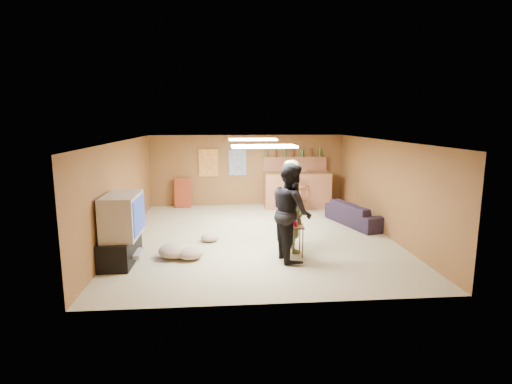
{
  "coord_description": "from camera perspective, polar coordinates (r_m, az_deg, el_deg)",
  "views": [
    {
      "loc": [
        -0.78,
        -8.92,
        2.65
      ],
      "look_at": [
        0.0,
        0.2,
        1.0
      ],
      "focal_mm": 28.0,
      "sensor_mm": 36.0,
      "label": 1
    }
  ],
  "objects": [
    {
      "name": "cup_red_far",
      "position": [
        7.79,
        5.66,
        -4.51
      ],
      "size": [
        0.1,
        0.1,
        0.11
      ],
      "primitive_type": "cylinder",
      "rotation": [
        0.0,
        0.0,
        0.26
      ],
      "color": "#BB0C30",
      "rests_on": "tray_table"
    },
    {
      "name": "bar_stool_left",
      "position": [
        11.45,
        5.62,
        -0.18
      ],
      "size": [
        0.49,
        0.49,
        1.18
      ],
      "primitive_type": null,
      "rotation": [
        0.0,
        0.0,
        -0.4
      ],
      "color": "#9A5838",
      "rests_on": "ground"
    },
    {
      "name": "folding_chair_stack",
      "position": [
        12.47,
        -10.42,
        -0.11
      ],
      "size": [
        0.5,
        0.26,
        0.91
      ],
      "primitive_type": "cube",
      "rotation": [
        -0.14,
        0.0,
        0.0
      ],
      "color": "maroon",
      "rests_on": "ground"
    },
    {
      "name": "person_black",
      "position": [
        7.61,
        5.06,
        -2.82
      ],
      "size": [
        0.85,
        1.01,
        1.88
      ],
      "primitive_type": "imported",
      "rotation": [
        0.0,
        0.0,
        1.73
      ],
      "color": "black",
      "rests_on": "ground"
    },
    {
      "name": "person_olive",
      "position": [
        8.1,
        5.25,
        -2.02
      ],
      "size": [
        0.64,
        0.79,
        1.88
      ],
      "primitive_type": "imported",
      "rotation": [
        0.0,
        0.0,
        1.88
      ],
      "color": "#4F5833",
      "rests_on": "ground"
    },
    {
      "name": "tv_body",
      "position": [
        7.85,
        -18.58,
        -3.2
      ],
      "size": [
        0.6,
        1.1,
        0.8
      ],
      "primitive_type": "cube",
      "color": "#B2B2B7",
      "rests_on": "tv_stand"
    },
    {
      "name": "tv_stand",
      "position": [
        8.03,
        -18.8,
        -7.72
      ],
      "size": [
        0.55,
        1.3,
        0.5
      ],
      "primitive_type": "cube",
      "color": "black",
      "rests_on": "ground"
    },
    {
      "name": "bar_lip",
      "position": [
        11.94,
        6.17,
        2.7
      ],
      "size": [
        2.1,
        0.12,
        0.05
      ],
      "primitive_type": "cube",
      "color": "#412B14",
      "rests_on": "bar_counter"
    },
    {
      "name": "wall_back",
      "position": [
        12.54,
        -1.28,
        3.11
      ],
      "size": [
        6.0,
        0.02,
        2.2
      ],
      "primitive_type": "cube",
      "color": "brown",
      "rests_on": "ground"
    },
    {
      "name": "bar_counter",
      "position": [
        12.26,
        5.9,
        0.31
      ],
      "size": [
        2.0,
        0.6,
        1.1
      ],
      "primitive_type": "cube",
      "color": "#9A5838",
      "rests_on": "ground"
    },
    {
      "name": "tv_screen",
      "position": [
        7.78,
        -16.36,
        -3.2
      ],
      "size": [
        0.02,
        0.95,
        0.65
      ],
      "primitive_type": "cube",
      "color": "navy",
      "rests_on": "tv_body"
    },
    {
      "name": "tray_table",
      "position": [
        7.94,
        5.05,
        -6.97
      ],
      "size": [
        0.5,
        0.41,
        0.62
      ],
      "primitive_type": "cube",
      "rotation": [
        0.0,
        0.0,
        -0.07
      ],
      "color": "#412B14",
      "rests_on": "ground"
    },
    {
      "name": "bar_stool_right",
      "position": [
        12.02,
        6.65,
        0.63
      ],
      "size": [
        0.45,
        0.45,
        1.33
      ],
      "primitive_type": null,
      "rotation": [
        0.0,
        0.0,
        -0.08
      ],
      "color": "#9A5838",
      "rests_on": "ground"
    },
    {
      "name": "poster_left",
      "position": [
        12.45,
        -6.81,
        4.15
      ],
      "size": [
        0.6,
        0.03,
        0.85
      ],
      "primitive_type": "cube",
      "color": "#BF3F26",
      "rests_on": "wall_back"
    },
    {
      "name": "cushion_far",
      "position": [
        7.92,
        -9.4,
        -8.55
      ],
      "size": [
        0.54,
        0.54,
        0.24
      ],
      "primitive_type": "ellipsoid",
      "rotation": [
        0.0,
        0.0,
        -0.01
      ],
      "color": "gray",
      "rests_on": "ground"
    },
    {
      "name": "cushion_mid",
      "position": [
        8.96,
        -6.64,
        -6.47
      ],
      "size": [
        0.51,
        0.51,
        0.18
      ],
      "primitive_type": "ellipsoid",
      "rotation": [
        0.0,
        0.0,
        -0.41
      ],
      "color": "gray",
      "rests_on": "ground"
    },
    {
      "name": "ground",
      "position": [
        9.34,
        0.1,
        -6.27
      ],
      "size": [
        7.0,
        7.0,
        0.0
      ],
      "primitive_type": "plane",
      "color": "tan",
      "rests_on": "ground"
    },
    {
      "name": "bar_backing",
      "position": [
        12.63,
        5.56,
        3.58
      ],
      "size": [
        2.0,
        0.14,
        0.6
      ],
      "primitive_type": "cube",
      "color": "#9A5838",
      "rests_on": "bar_counter"
    },
    {
      "name": "cup_red_near",
      "position": [
        7.87,
        4.13,
        -4.34
      ],
      "size": [
        0.09,
        0.09,
        0.11
      ],
      "primitive_type": "cylinder",
      "rotation": [
        0.0,
        0.0,
        -0.09
      ],
      "color": "#BB0C30",
      "rests_on": "tray_table"
    },
    {
      "name": "ceiling_panel_front",
      "position": [
        7.47,
        1.11,
        6.54
      ],
      "size": [
        1.2,
        0.6,
        0.04
      ],
      "primitive_type": "cube",
      "color": "white",
      "rests_on": "ceiling"
    },
    {
      "name": "bottle_row",
      "position": [
        12.54,
        5.36,
        5.62
      ],
      "size": [
        1.76,
        0.08,
        0.26
      ],
      "primitive_type": null,
      "color": "#3F7233",
      "rests_on": "bar_shelf"
    },
    {
      "name": "cup_blue",
      "position": [
        7.94,
        5.94,
        -4.24
      ],
      "size": [
        0.1,
        0.1,
        0.11
      ],
      "primitive_type": "cylinder",
      "rotation": [
        0.0,
        0.0,
        -0.19
      ],
      "color": "navy",
      "rests_on": "tray_table"
    },
    {
      "name": "ceiling",
      "position": [
        8.96,
        0.11,
        7.34
      ],
      "size": [
        6.0,
        7.0,
        0.02
      ],
      "primitive_type": "cube",
      "color": "silver",
      "rests_on": "ground"
    },
    {
      "name": "dvd_box",
      "position": [
        8.01,
        -17.22,
        -8.43
      ],
      "size": [
        0.35,
        0.5,
        0.08
      ],
      "primitive_type": "cube",
      "color": "#B2B2B7",
      "rests_on": "tv_stand"
    },
    {
      "name": "wall_right",
      "position": [
        9.81,
        17.85,
        0.63
      ],
      "size": [
        0.02,
        7.0,
        2.2
      ],
      "primitive_type": "cube",
      "color": "brown",
      "rests_on": "ground"
    },
    {
      "name": "wall_left",
      "position": [
        9.32,
        -18.6,
        0.11
      ],
      "size": [
        0.02,
        7.0,
        2.2
      ],
      "primitive_type": "cube",
      "color": "brown",
      "rests_on": "ground"
    },
    {
      "name": "bar_shelf",
      "position": [
        12.58,
        5.6,
        4.92
      ],
      "size": [
        2.0,
        0.18,
        0.05
      ],
      "primitive_type": "cube",
      "color": "#9A5838",
      "rests_on": "bar_backing"
    },
    {
      "name": "cushion_near_tv",
      "position": [
        8.04,
        -11.56,
        -8.18
      ],
      "size": [
        0.67,
        0.67,
        0.28
      ],
      "primitive_type": "ellipsoid",
      "rotation": [
        0.0,
        0.0,
        -0.08
      ],
      "color": "gray",
      "rests_on": "ground"
    },
    {
      "name": "poster_right",
      "position": [
        12.45,
        -2.65,
        4.22
      ],
      "size": [
        0.55,
        0.03,
        0.8
      ],
      "primitive_type": "cube",
      "color": "#334C99",
      "rests_on": "wall_back"
    },
    {
      "name": "sofa",
      "position": [
        10.58,
        14.26,
        -3.02
      ],
      "size": [
        1.27,
        2.08,
        0.57
      ],
      "primitive_type": "imported",
      "rotation": [
        0.0,
        0.0,
        1.85
      ],
      "color": "black",
      "rests_on": "ground"
    },
    {
      "name": "ceiling_panel_back",
      "position": [
        10.16,
        -0.48,
        7.51
      ],
      "size": [
        1.2,
        0.6,
        0.04
      ],
      "primitive_type": "cube",
      "color": "white",
      "rests_on": "ceiling"
    },
    {
      "name": "wall_front",
      "position": [
        5.69,
        3.18,
        -5.6
      ],
      "size": [
        6.0,
        0.02,
        2.2
      ],
      "primitive_type": "cube",
      "color": "brown",
      "rests_on": "ground"
    }
  ]
}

